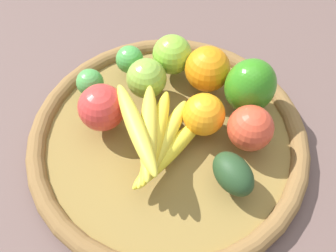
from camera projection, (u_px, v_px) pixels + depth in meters
name	position (u px, v px, depth m)	size (l,w,h in m)	color
ground_plane	(168.00, 144.00, 0.69)	(2.40, 2.40, 0.00)	brown
basket	(168.00, 139.00, 0.68)	(0.48, 0.48, 0.04)	olive
apple_0	(146.00, 78.00, 0.69)	(0.07, 0.07, 0.07)	#82AE3B
banana_bunch	(155.00, 137.00, 0.61)	(0.18, 0.18, 0.08)	yellow
avocado	(233.00, 174.00, 0.59)	(0.08, 0.05, 0.05)	#223E20
lime_1	(90.00, 82.00, 0.70)	(0.05, 0.05, 0.05)	#499944
apple_3	(250.00, 128.00, 0.62)	(0.07, 0.07, 0.07)	#D1442B
orange_0	(208.00, 69.00, 0.69)	(0.08, 0.08, 0.08)	orange
lime_0	(130.00, 60.00, 0.73)	(0.05, 0.05, 0.05)	green
apple_2	(102.00, 107.00, 0.64)	(0.08, 0.08, 0.08)	red
apple_1	(172.00, 55.00, 0.72)	(0.07, 0.07, 0.07)	#7EB833
orange_1	(204.00, 114.00, 0.64)	(0.07, 0.07, 0.07)	orange
bell_pepper	(250.00, 86.00, 0.66)	(0.09, 0.08, 0.10)	#307D19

